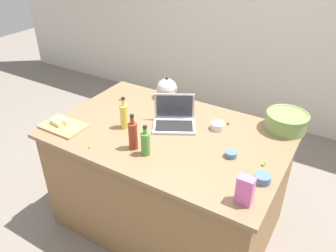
# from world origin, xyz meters

# --- Properties ---
(ground_plane) EXTENTS (12.00, 12.00, 0.00)m
(ground_plane) POSITION_xyz_m (0.00, 0.00, 0.00)
(ground_plane) COLOR slate
(wall_back) EXTENTS (8.00, 0.10, 2.60)m
(wall_back) POSITION_xyz_m (0.00, 2.13, 1.30)
(wall_back) COLOR beige
(wall_back) RESTS_ON ground
(island_counter) EXTENTS (1.70, 1.10, 0.90)m
(island_counter) POSITION_xyz_m (0.00, 0.00, 0.45)
(island_counter) COLOR olive
(island_counter) RESTS_ON ground
(laptop) EXTENTS (0.38, 0.35, 0.22)m
(laptop) POSITION_xyz_m (-0.01, 0.11, 0.95)
(laptop) COLOR #B7B7BC
(laptop) RESTS_ON island_counter
(mixing_bowl_large) EXTENTS (0.31, 0.31, 0.13)m
(mixing_bowl_large) POSITION_xyz_m (0.72, 0.48, 0.97)
(mixing_bowl_large) COLOR #72934C
(mixing_bowl_large) RESTS_ON island_counter
(bottle_oil) EXTENTS (0.06, 0.06, 0.24)m
(bottle_oil) POSITION_xyz_m (-0.31, -0.11, 1.00)
(bottle_oil) COLOR #DBC64C
(bottle_oil) RESTS_ON island_counter
(bottle_olive) EXTENTS (0.06, 0.06, 0.21)m
(bottle_olive) POSITION_xyz_m (0.02, -0.31, 0.99)
(bottle_olive) COLOR #4C8C38
(bottle_olive) RESTS_ON island_counter
(bottle_soy) EXTENTS (0.06, 0.06, 0.26)m
(bottle_soy) POSITION_xyz_m (-0.09, -0.29, 1.00)
(bottle_soy) COLOR maroon
(bottle_soy) RESTS_ON island_counter
(kettle) EXTENTS (0.21, 0.18, 0.20)m
(kettle) POSITION_xyz_m (-0.30, 0.48, 0.98)
(kettle) COLOR #ADADB2
(kettle) RESTS_ON island_counter
(cutting_board) EXTENTS (0.33, 0.21, 0.02)m
(cutting_board) POSITION_xyz_m (-0.70, -0.35, 0.91)
(cutting_board) COLOR tan
(cutting_board) RESTS_ON island_counter
(butter_stick_left) EXTENTS (0.11, 0.05, 0.04)m
(butter_stick_left) POSITION_xyz_m (-0.74, -0.37, 0.94)
(butter_stick_left) COLOR #F4E58C
(butter_stick_left) RESTS_ON cutting_board
(butter_stick_right) EXTENTS (0.11, 0.04, 0.04)m
(butter_stick_right) POSITION_xyz_m (-0.73, -0.32, 0.94)
(butter_stick_right) COLOR #F4E58C
(butter_stick_right) RESTS_ON cutting_board
(ramekin_small) EXTENTS (0.08, 0.08, 0.04)m
(ramekin_small) POSITION_xyz_m (0.50, -0.05, 0.92)
(ramekin_small) COLOR slate
(ramekin_small) RESTS_ON island_counter
(ramekin_medium) EXTENTS (0.10, 0.10, 0.05)m
(ramekin_medium) POSITION_xyz_m (0.29, 0.22, 0.93)
(ramekin_medium) COLOR beige
(ramekin_medium) RESTS_ON island_counter
(ramekin_wide) EXTENTS (0.10, 0.10, 0.05)m
(ramekin_wide) POSITION_xyz_m (0.75, -0.18, 0.92)
(ramekin_wide) COLOR slate
(ramekin_wide) RESTS_ON island_counter
(candy_bag) EXTENTS (0.09, 0.06, 0.17)m
(candy_bag) POSITION_xyz_m (0.72, -0.40, 0.99)
(candy_bag) COLOR pink
(candy_bag) RESTS_ON island_counter
(candy_0) EXTENTS (0.02, 0.02, 0.02)m
(candy_0) POSITION_xyz_m (0.33, 0.32, 0.91)
(candy_0) COLOR red
(candy_0) RESTS_ON island_counter
(candy_2) EXTENTS (0.02, 0.02, 0.02)m
(candy_2) POSITION_xyz_m (-0.35, -0.45, 0.91)
(candy_2) COLOR yellow
(candy_2) RESTS_ON island_counter
(candy_3) EXTENTS (0.02, 0.02, 0.02)m
(candy_3) POSITION_xyz_m (0.71, -0.03, 0.91)
(candy_3) COLOR yellow
(candy_3) RESTS_ON island_counter
(candy_4) EXTENTS (0.02, 0.02, 0.02)m
(candy_4) POSITION_xyz_m (0.71, -0.02, 0.91)
(candy_4) COLOR green
(candy_4) RESTS_ON island_counter
(candy_5) EXTENTS (0.02, 0.02, 0.02)m
(candy_5) POSITION_xyz_m (-0.61, 0.22, 0.91)
(candy_5) COLOR orange
(candy_5) RESTS_ON island_counter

